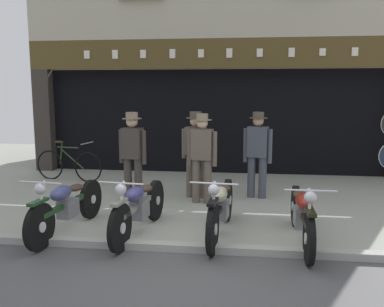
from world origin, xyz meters
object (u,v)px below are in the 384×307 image
(motorcycle_left, at_px, (67,205))
(leaning_bicycle, at_px, (68,164))
(advert_board_near, at_px, (137,102))
(motorcycle_center_left, at_px, (139,206))
(motorcycle_center_right, at_px, (302,214))
(assistant_far_right, at_px, (202,154))
(salesman_left, at_px, (133,152))
(motorcycle_center, at_px, (221,207))
(shopkeeper_center, at_px, (196,150))
(salesman_right, at_px, (258,151))

(motorcycle_left, bearing_deg, leaning_bicycle, -60.34)
(advert_board_near, distance_m, leaning_bicycle, 2.39)
(motorcycle_center_left, height_order, motorcycle_center_right, motorcycle_center_left)
(assistant_far_right, height_order, leaning_bicycle, assistant_far_right)
(leaning_bicycle, bearing_deg, salesman_left, 62.37)
(motorcycle_left, bearing_deg, motorcycle_center, -170.05)
(motorcycle_center, bearing_deg, salesman_left, -39.56)
(shopkeeper_center, relative_size, leaning_bicycle, 0.98)
(salesman_right, xyz_separation_m, leaning_bicycle, (-4.31, 1.04, -0.55))
(motorcycle_center, relative_size, leaning_bicycle, 1.23)
(salesman_right, height_order, assistant_far_right, salesman_right)
(shopkeeper_center, height_order, leaning_bicycle, shopkeeper_center)
(shopkeeper_center, bearing_deg, motorcycle_left, 65.59)
(leaning_bicycle, bearing_deg, salesman_right, 86.53)
(motorcycle_center_left, xyz_separation_m, motorcycle_center_right, (2.29, -0.07, -0.00))
(motorcycle_center, bearing_deg, advert_board_near, -57.37)
(motorcycle_left, xyz_separation_m, motorcycle_center_right, (3.35, -0.01, -0.00))
(motorcycle_left, height_order, motorcycle_center, motorcycle_center)
(motorcycle_center, xyz_separation_m, shopkeeper_center, (-0.61, 2.11, 0.51))
(shopkeeper_center, height_order, salesman_right, shopkeeper_center)
(assistant_far_right, bearing_deg, salesman_right, -145.22)
(salesman_right, relative_size, leaning_bicycle, 0.98)
(motorcycle_center, relative_size, salesman_left, 1.25)
(motorcycle_center, relative_size, motorcycle_center_right, 1.02)
(motorcycle_center_left, distance_m, assistant_far_right, 2.02)
(motorcycle_left, relative_size, salesman_left, 1.23)
(salesman_left, xyz_separation_m, shopkeeper_center, (1.15, 0.35, 0.00))
(motorcycle_center, xyz_separation_m, assistant_far_right, (-0.44, 1.73, 0.49))
(motorcycle_center, height_order, leaning_bicycle, motorcycle_center)
(motorcycle_center_left, xyz_separation_m, motorcycle_center, (1.18, 0.08, 0.01))
(motorcycle_center, distance_m, assistant_far_right, 1.85)
(motorcycle_left, distance_m, advert_board_near, 5.03)
(leaning_bicycle, bearing_deg, motorcycle_center_right, 64.74)
(motorcycle_center_left, bearing_deg, advert_board_near, -68.57)
(motorcycle_center, height_order, motorcycle_center_right, motorcycle_center)
(motorcycle_center, height_order, salesman_left, salesman_left)
(motorcycle_center_right, relative_size, advert_board_near, 2.08)
(motorcycle_center_right, bearing_deg, motorcycle_left, 0.45)
(salesman_left, relative_size, leaning_bicycle, 0.98)
(salesman_left, relative_size, advert_board_near, 1.71)
(assistant_far_right, distance_m, advert_board_near, 3.66)
(salesman_left, height_order, shopkeeper_center, salesman_left)
(motorcycle_left, xyz_separation_m, advert_board_near, (-0.17, 4.84, 1.36))
(motorcycle_center, distance_m, leaning_bicycle, 4.96)
(advert_board_near, xyz_separation_m, leaning_bicycle, (-1.31, -1.41, -1.41))
(motorcycle_center_left, height_order, assistant_far_right, assistant_far_right)
(motorcycle_left, height_order, salesman_left, salesman_left)
(assistant_far_right, relative_size, leaning_bicycle, 0.97)
(shopkeeper_center, xyz_separation_m, salesman_right, (1.19, 0.13, -0.01))
(motorcycle_left, xyz_separation_m, motorcycle_center_left, (1.06, 0.06, 0.00))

